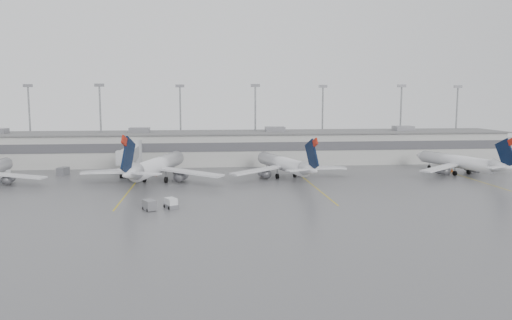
{
  "coord_description": "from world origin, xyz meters",
  "views": [
    {
      "loc": [
        -3.63,
        -71.76,
        17.15
      ],
      "look_at": [
        6.41,
        24.0,
        5.0
      ],
      "focal_mm": 35.0,
      "sensor_mm": 36.0,
      "label": 1
    }
  ],
  "objects": [
    {
      "name": "baggage_tug",
      "position": [
        -8.86,
        5.22,
        0.63
      ],
      "size": [
        2.5,
        2.92,
        1.61
      ],
      "rotation": [
        0.0,
        0.0,
        0.48
      ],
      "color": "silver",
      "rests_on": "ground"
    },
    {
      "name": "light_masts",
      "position": [
        0.0,
        63.75,
        12.03
      ],
      "size": [
        142.4,
        8.0,
        20.6
      ],
      "color": "gray",
      "rests_on": "ground"
    },
    {
      "name": "baggage_cart",
      "position": [
        -12.06,
        4.02,
        0.83
      ],
      "size": [
        2.41,
        2.86,
        1.6
      ],
      "rotation": [
        0.0,
        0.0,
        0.48
      ],
      "color": "slate",
      "rests_on": "ground"
    },
    {
      "name": "gse_loader",
      "position": [
        -34.74,
        41.07,
        0.88
      ],
      "size": [
        2.43,
        3.18,
        1.76
      ],
      "primitive_type": "cube",
      "rotation": [
        0.0,
        0.0,
        -0.26
      ],
      "color": "slate",
      "rests_on": "ground"
    },
    {
      "name": "jet_far_right",
      "position": [
        53.07,
        32.64,
        2.91
      ],
      "size": [
        24.85,
        28.25,
        9.37
      ],
      "rotation": [
        0.0,
        0.0,
        0.28
      ],
      "color": "silver",
      "rests_on": "ground"
    },
    {
      "name": "terminal",
      "position": [
        -0.01,
        57.98,
        4.17
      ],
      "size": [
        152.0,
        17.0,
        9.45
      ],
      "color": "#A3A39E",
      "rests_on": "ground"
    },
    {
      "name": "ground",
      "position": [
        0.0,
        0.0,
        0.0
      ],
      "size": [
        260.0,
        260.0,
        0.0
      ],
      "primitive_type": "plane",
      "color": "#4C4C4F",
      "rests_on": "ground"
    },
    {
      "name": "cone_d",
      "position": [
        53.64,
        37.43,
        0.4
      ],
      "size": [
        0.5,
        0.5,
        0.79
      ],
      "primitive_type": "cone",
      "color": "#E85004",
      "rests_on": "ground"
    },
    {
      "name": "jet_bridge_right",
      "position": [
        -20.5,
        45.72,
        3.87
      ],
      "size": [
        4.0,
        17.2,
        7.0
      ],
      "color": "#97999C",
      "rests_on": "ground"
    },
    {
      "name": "jet_mid_left",
      "position": [
        -13.42,
        30.0,
        3.34
      ],
      "size": [
        28.63,
        32.52,
        10.75
      ],
      "rotation": [
        0.0,
        0.0,
        -0.26
      ],
      "color": "silver",
      "rests_on": "ground"
    },
    {
      "name": "jet_mid_right",
      "position": [
        13.58,
        32.58,
        3.0
      ],
      "size": [
        25.68,
        29.18,
        9.66
      ],
      "rotation": [
        0.0,
        0.0,
        0.27
      ],
      "color": "silver",
      "rests_on": "ground"
    },
    {
      "name": "cone_c",
      "position": [
        9.02,
        39.32,
        0.32
      ],
      "size": [
        0.4,
        0.4,
        0.63
      ],
      "primitive_type": "cone",
      "color": "#E85004",
      "rests_on": "ground"
    },
    {
      "name": "cone_b",
      "position": [
        -14.17,
        38.19,
        0.3
      ],
      "size": [
        0.38,
        0.38,
        0.6
      ],
      "primitive_type": "cone",
      "color": "#E85004",
      "rests_on": "ground"
    },
    {
      "name": "gse_uld_c",
      "position": [
        17.93,
        40.96,
        0.87
      ],
      "size": [
        2.57,
        1.82,
        1.73
      ],
      "primitive_type": "cube",
      "rotation": [
        0.0,
        0.0,
        0.08
      ],
      "color": "silver",
      "rests_on": "ground"
    },
    {
      "name": "gse_uld_a",
      "position": [
        -46.59,
        39.07,
        0.84
      ],
      "size": [
        2.73,
        2.19,
        1.68
      ],
      "primitive_type": "cube",
      "rotation": [
        0.0,
        0.0,
        -0.29
      ],
      "color": "silver",
      "rests_on": "ground"
    },
    {
      "name": "gse_uld_b",
      "position": [
        -20.2,
        38.86,
        0.81
      ],
      "size": [
        2.7,
        2.29,
        1.62
      ],
      "primitive_type": "cube",
      "rotation": [
        0.0,
        0.0,
        0.4
      ],
      "color": "silver",
      "rests_on": "ground"
    },
    {
      "name": "stand_markings",
      "position": [
        -0.0,
        24.0,
        0.01
      ],
      "size": [
        105.25,
        40.0,
        0.01
      ],
      "color": "gold",
      "rests_on": "ground"
    }
  ]
}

